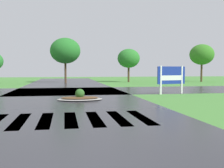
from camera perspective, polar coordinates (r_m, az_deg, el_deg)
The scene contains 6 objects.
asphalt_roadway at distance 14.96m, azimuth -9.12°, elevation -4.02°, with size 9.21×80.00×0.01m, color #2B2B30.
asphalt_cross_road at distance 23.36m, azimuth -9.43°, elevation -1.46°, with size 90.00×8.29×0.01m, color #2B2B30.
crosswalk_stripes at distance 10.24m, azimuth -8.71°, elevation -7.33°, with size 5.85×3.27×0.01m.
estate_billboard at distance 20.73m, azimuth 12.36°, elevation 1.57°, with size 2.36×0.63×2.11m.
median_island at distance 16.44m, azimuth -6.76°, elevation -2.87°, with size 2.69×1.73×0.68m.
background_treeline at distance 37.32m, azimuth -8.14°, elevation 6.25°, with size 41.00×5.00×6.11m.
Camera 1 is at (-0.21, -4.85, 1.86)m, focal length 43.54 mm.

